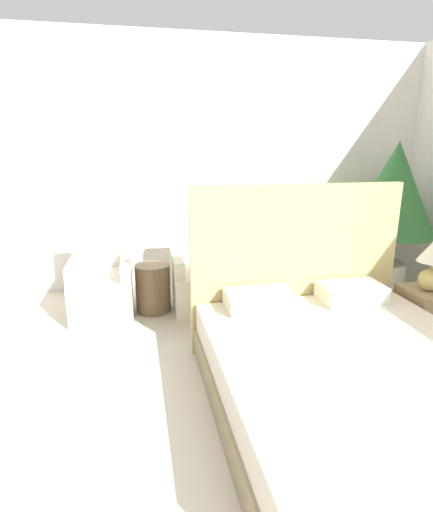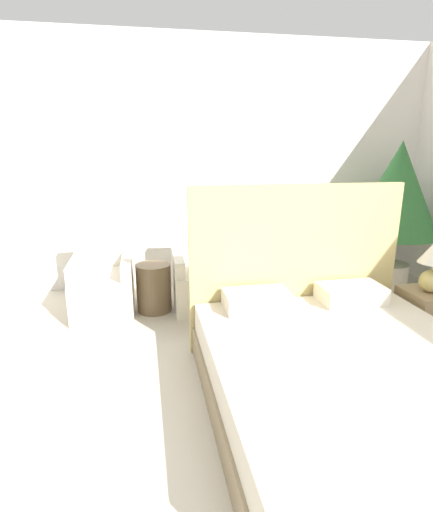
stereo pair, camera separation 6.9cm
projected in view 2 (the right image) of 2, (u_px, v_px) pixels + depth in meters
wall_back at (221, 166)px, 4.81m from camera, size 10.00×0.06×2.90m
bed at (343, 369)px, 2.63m from camera, size 1.81×2.03×1.40m
armchair_near_window_left at (103, 288)px, 4.14m from camera, size 0.61×0.71×0.84m
armchair_near_window_right at (202, 282)px, 4.32m from camera, size 0.62×0.72×0.84m
potted_palm at (397, 194)px, 4.67m from camera, size 1.00×1.00×1.74m
nightstand at (427, 318)px, 3.45m from camera, size 0.41×0.41×0.50m
side_table at (154, 288)px, 4.18m from camera, size 0.36×0.36×0.51m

